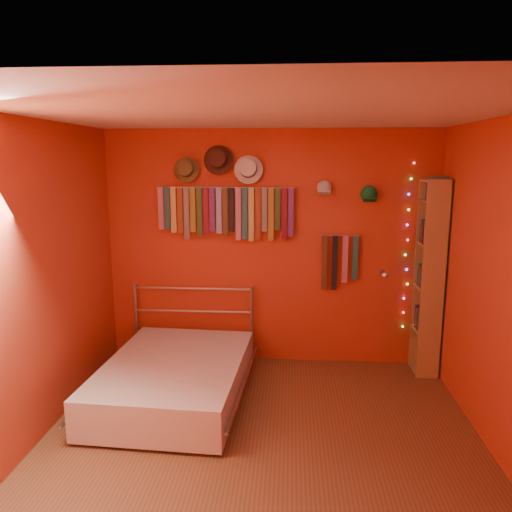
% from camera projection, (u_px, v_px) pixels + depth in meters
% --- Properties ---
extents(ground, '(3.50, 3.50, 0.00)m').
position_uv_depth(ground, '(260.00, 448.00, 3.85)').
color(ground, brown).
rests_on(ground, ground).
extents(back_wall, '(3.50, 0.02, 2.50)m').
position_uv_depth(back_wall, '(271.00, 249.00, 5.32)').
color(back_wall, '#B02B1C').
rests_on(back_wall, ground).
extents(right_wall, '(0.02, 3.50, 2.50)m').
position_uv_depth(right_wall, '(510.00, 296.00, 3.48)').
color(right_wall, '#B02B1C').
rests_on(right_wall, ground).
extents(left_wall, '(0.02, 3.50, 2.50)m').
position_uv_depth(left_wall, '(27.00, 287.00, 3.73)').
color(left_wall, '#B02B1C').
rests_on(left_wall, ground).
extents(ceiling, '(3.50, 3.50, 0.02)m').
position_uv_depth(ceiling, '(261.00, 112.00, 3.37)').
color(ceiling, white).
rests_on(ceiling, back_wall).
extents(tie_rack, '(1.45, 0.03, 0.57)m').
position_uv_depth(tie_rack, '(226.00, 210.00, 5.21)').
color(tie_rack, '#A5A5AA').
rests_on(tie_rack, back_wall).
extents(small_tie_rack, '(0.40, 0.03, 0.59)m').
position_uv_depth(small_tie_rack, '(339.00, 259.00, 5.22)').
color(small_tie_rack, '#A5A5AA').
rests_on(small_tie_rack, back_wall).
extents(fedora_olive, '(0.26, 0.14, 0.26)m').
position_uv_depth(fedora_olive, '(186.00, 169.00, 5.13)').
color(fedora_olive, brown).
rests_on(fedora_olive, back_wall).
extents(fedora_brown, '(0.31, 0.17, 0.30)m').
position_uv_depth(fedora_brown, '(218.00, 159.00, 5.08)').
color(fedora_brown, '#432118').
rests_on(fedora_brown, back_wall).
extents(fedora_white, '(0.30, 0.16, 0.29)m').
position_uv_depth(fedora_white, '(248.00, 169.00, 5.08)').
color(fedora_white, silver).
rests_on(fedora_white, back_wall).
extents(cap_white, '(0.16, 0.21, 0.16)m').
position_uv_depth(cap_white, '(324.00, 188.00, 5.10)').
color(cap_white, silver).
rests_on(cap_white, back_wall).
extents(cap_green, '(0.17, 0.22, 0.17)m').
position_uv_depth(cap_green, '(369.00, 194.00, 5.08)').
color(cap_green, '#1A7533').
rests_on(cap_green, back_wall).
extents(fairy_lights, '(0.06, 0.02, 1.75)m').
position_uv_depth(fairy_lights, '(407.00, 247.00, 5.17)').
color(fairy_lights, '#FF3333').
rests_on(fairy_lights, back_wall).
extents(reading_lamp, '(0.08, 0.34, 0.10)m').
position_uv_depth(reading_lamp, '(384.00, 275.00, 5.03)').
color(reading_lamp, '#A5A5AA').
rests_on(reading_lamp, back_wall).
extents(bookshelf, '(0.25, 0.34, 2.00)m').
position_uv_depth(bookshelf, '(433.00, 277.00, 5.03)').
color(bookshelf, '#AF834F').
rests_on(bookshelf, ground).
extents(bed, '(1.40, 1.83, 0.87)m').
position_uv_depth(bed, '(175.00, 379.00, 4.59)').
color(bed, '#A5A5AA').
rests_on(bed, ground).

